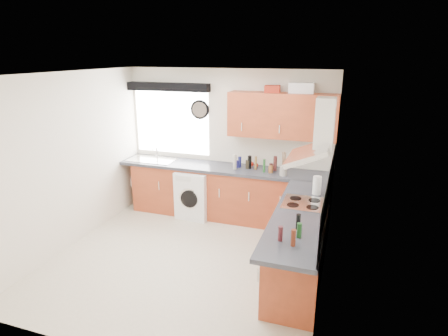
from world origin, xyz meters
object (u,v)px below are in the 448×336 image
(extractor_hood, at_px, (317,138))
(upper_cabinets, at_px, (282,116))
(oven, at_px, (301,238))
(washing_machine, at_px, (196,193))

(extractor_hood, height_order, upper_cabinets, upper_cabinets)
(oven, height_order, washing_machine, oven)
(oven, bearing_deg, upper_cabinets, 112.54)
(extractor_hood, bearing_deg, upper_cabinets, 116.13)
(upper_cabinets, distance_m, washing_machine, 1.98)
(oven, relative_size, washing_machine, 1.03)
(oven, xyz_separation_m, extractor_hood, (0.10, -0.00, 1.34))
(extractor_hood, height_order, washing_machine, extractor_hood)
(washing_machine, bearing_deg, upper_cabinets, 12.25)
(upper_cabinets, height_order, washing_machine, upper_cabinets)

